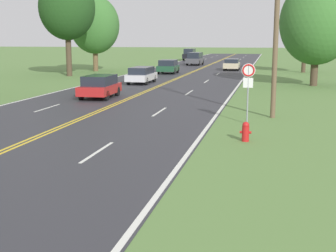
# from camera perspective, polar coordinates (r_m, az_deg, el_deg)

# --- Properties ---
(fire_hydrant) EXTENTS (0.43, 0.27, 0.74)m
(fire_hydrant) POSITION_cam_1_polar(r_m,az_deg,el_deg) (17.67, 9.44, -0.65)
(fire_hydrant) COLOR red
(fire_hydrant) RESTS_ON ground
(traffic_sign) EXTENTS (0.60, 0.10, 2.70)m
(traffic_sign) POSITION_cam_1_polar(r_m,az_deg,el_deg) (21.13, 9.76, 5.74)
(traffic_sign) COLOR gray
(traffic_sign) RESTS_ON ground
(utility_pole_midground) EXTENTS (1.80, 0.24, 8.87)m
(utility_pole_midground) POSITION_cam_1_polar(r_m,az_deg,el_deg) (22.97, 13.09, 12.37)
(utility_pole_midground) COLOR brown
(utility_pole_midground) RESTS_ON ground
(tree_left_verge) EXTENTS (4.57, 4.57, 7.55)m
(tree_left_verge) POSITION_cam_1_polar(r_m,az_deg,el_deg) (55.09, 16.42, 11.38)
(tree_left_verge) COLOR #473828
(tree_left_verge) RESTS_ON ground
(tree_mid_treeline) EXTENTS (5.59, 5.59, 10.03)m
(tree_mid_treeline) POSITION_cam_1_polar(r_m,az_deg,el_deg) (49.03, -12.22, 13.91)
(tree_mid_treeline) COLOR #473828
(tree_mid_treeline) RESTS_ON ground
(tree_right_cluster) EXTENTS (5.72, 5.72, 8.60)m
(tree_right_cluster) POSITION_cam_1_polar(r_m,az_deg,el_deg) (55.79, -8.94, 12.06)
(tree_right_cluster) COLOR brown
(tree_right_cluster) RESTS_ON ground
(tree_far_back) EXTENTS (5.87, 5.87, 8.43)m
(tree_far_back) POSITION_cam_1_polar(r_m,az_deg,el_deg) (39.74, 17.71, 11.95)
(tree_far_back) COLOR #473828
(tree_far_back) RESTS_ON ground
(car_red_hatchback_approaching) EXTENTS (1.97, 3.92, 1.46)m
(car_red_hatchback_approaching) POSITION_cam_1_polar(r_m,az_deg,el_deg) (30.46, -8.32, 4.86)
(car_red_hatchback_approaching) COLOR black
(car_red_hatchback_approaching) RESTS_ON ground
(car_silver_hatchback_mid_near) EXTENTS (1.73, 4.29, 1.39)m
(car_silver_hatchback_mid_near) POSITION_cam_1_polar(r_m,az_deg,el_deg) (40.16, -3.24, 6.28)
(car_silver_hatchback_mid_near) COLOR black
(car_silver_hatchback_mid_near) RESTS_ON ground
(car_dark_green_hatchback_mid_far) EXTENTS (1.97, 3.46, 1.49)m
(car_dark_green_hatchback_mid_far) POSITION_cam_1_polar(r_m,az_deg,el_deg) (51.31, 0.02, 7.30)
(car_dark_green_hatchback_mid_far) COLOR black
(car_dark_green_hatchback_mid_far) RESTS_ON ground
(car_champagne_hatchback_receding) EXTENTS (1.87, 3.99, 1.35)m
(car_champagne_hatchback_receding) POSITION_cam_1_polar(r_m,az_deg,el_deg) (57.43, 7.78, 7.50)
(car_champagne_hatchback_receding) COLOR black
(car_champagne_hatchback_receding) RESTS_ON ground
(car_dark_grey_suv_distant) EXTENTS (2.10, 4.53, 1.80)m
(car_dark_grey_suv_distant) POSITION_cam_1_polar(r_m,az_deg,el_deg) (67.82, 3.33, 8.23)
(car_dark_grey_suv_distant) COLOR black
(car_dark_grey_suv_distant) RESTS_ON ground
(car_black_suv_horizon) EXTENTS (1.87, 4.90, 2.02)m
(car_black_suv_horizon) POSITION_cam_1_polar(r_m,az_deg,el_deg) (82.56, 2.66, 8.74)
(car_black_suv_horizon) COLOR black
(car_black_suv_horizon) RESTS_ON ground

